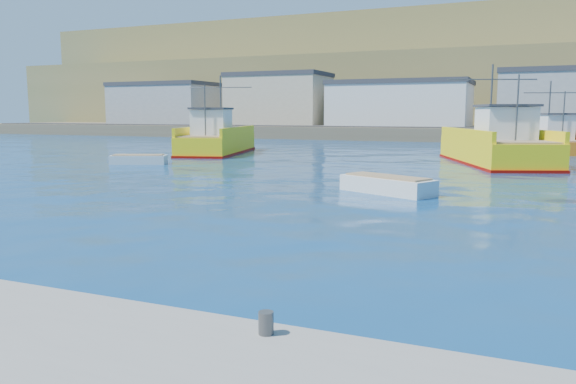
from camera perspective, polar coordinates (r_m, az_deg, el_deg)
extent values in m
plane|color=navy|center=(11.84, -8.44, -8.44)|extent=(260.00, 260.00, 0.00)
cylinder|color=#4C4C4C|center=(7.43, -2.25, -13.15)|extent=(0.20, 0.20, 0.30)
cube|color=brown|center=(81.92, 18.89, 5.80)|extent=(160.00, 30.00, 1.60)
cube|color=brown|center=(107.87, 20.05, 8.94)|extent=(180.00, 40.00, 14.00)
cube|color=brown|center=(128.04, 20.66, 10.93)|extent=(200.00, 40.00, 24.00)
cube|color=#2D2D2D|center=(70.94, 18.26, 6.24)|extent=(150.00, 5.00, 0.10)
cube|color=gray|center=(93.76, -12.30, 8.59)|extent=(16.00, 10.00, 6.00)
cube|color=#333338|center=(93.87, -12.36, 10.61)|extent=(16.32, 10.20, 0.60)
cube|color=tan|center=(83.87, -0.93, 9.21)|extent=(14.00, 9.00, 7.00)
cube|color=#333338|center=(84.04, -0.93, 11.80)|extent=(14.28, 9.18, 0.60)
cube|color=silver|center=(78.32, 11.34, 8.59)|extent=(18.00, 11.00, 5.50)
cube|color=#333338|center=(78.42, 11.40, 10.82)|extent=(18.36, 11.22, 0.60)
cube|color=gray|center=(76.79, 26.28, 8.32)|extent=(15.00, 10.00, 6.50)
cube|color=#333338|center=(76.94, 26.45, 10.96)|extent=(15.30, 10.20, 0.60)
cube|color=yellow|center=(47.83, -7.15, 4.85)|extent=(6.71, 12.26, 1.51)
cube|color=yellow|center=(47.33, -5.03, 6.19)|extent=(3.11, 11.11, 0.70)
cube|color=yellow|center=(48.31, -9.28, 6.16)|extent=(3.11, 11.11, 0.70)
cube|color=#8D0A02|center=(47.88, -7.14, 4.01)|extent=(6.84, 12.50, 0.25)
cube|color=#8C7251|center=(47.80, -7.17, 5.82)|extent=(6.29, 11.73, 0.10)
cube|color=white|center=(46.09, -7.78, 7.04)|extent=(3.37, 3.51, 2.00)
cube|color=#333338|center=(46.08, -7.80, 8.40)|extent=(3.64, 3.89, 0.15)
cylinder|color=#4C4C4C|center=(48.89, -6.85, 8.74)|extent=(0.15, 0.15, 5.00)
cylinder|color=#4C4C4C|center=(44.41, -8.43, 8.15)|extent=(0.12, 0.12, 4.00)
cylinder|color=#4C4C4C|center=(48.94, -6.88, 10.50)|extent=(5.28, 1.45, 0.08)
cube|color=yellow|center=(39.94, 20.24, 3.88)|extent=(8.37, 13.09, 1.61)
cube|color=yellow|center=(40.55, 23.03, 5.43)|extent=(4.52, 11.44, 0.70)
cube|color=yellow|center=(39.32, 17.52, 5.63)|extent=(4.52, 11.44, 0.70)
cube|color=#8D0A02|center=(40.00, 20.19, 2.80)|extent=(8.54, 13.35, 0.25)
cube|color=#8C7251|center=(39.90, 20.30, 5.10)|extent=(7.88, 12.50, 0.10)
cube|color=white|center=(38.11, 21.23, 6.52)|extent=(3.89, 3.95, 2.00)
cube|color=#333338|center=(38.11, 21.32, 8.18)|extent=(4.22, 4.37, 0.15)
cylinder|color=#4C4C4C|center=(41.05, 19.93, 8.61)|extent=(0.15, 0.15, 5.00)
cylinder|color=#4C4C4C|center=(36.35, 22.26, 7.85)|extent=(0.13, 0.13, 4.00)
cylinder|color=#4C4C4C|center=(41.11, 20.03, 10.70)|extent=(5.63, 2.19, 0.08)
cube|color=orange|center=(52.95, 25.09, 4.23)|extent=(5.41, 8.85, 1.08)
cube|color=orange|center=(53.41, 26.64, 5.11)|extent=(2.57, 7.83, 0.70)
cube|color=orange|center=(52.45, 23.64, 5.25)|extent=(2.57, 7.83, 0.70)
cube|color=#8C7251|center=(52.93, 25.13, 4.86)|extent=(5.08, 8.46, 0.10)
cube|color=white|center=(51.72, 25.65, 5.94)|extent=(2.69, 2.62, 2.00)
cube|color=#333338|center=(51.71, 25.73, 7.16)|extent=(2.91, 2.91, 0.15)
cylinder|color=#4C4C4C|center=(53.67, 25.00, 7.52)|extent=(0.15, 0.15, 5.00)
cylinder|color=#4C4C4C|center=(50.54, 26.19, 6.90)|extent=(0.12, 0.12, 4.00)
cylinder|color=#4C4C4C|center=(53.69, 25.09, 9.12)|extent=(4.19, 1.36, 0.08)
cube|color=silver|center=(38.42, -14.92, 3.09)|extent=(3.80, 2.57, 0.72)
cube|color=#8C7251|center=(38.39, -14.94, 3.67)|extent=(3.36, 2.18, 0.07)
cube|color=silver|center=(23.94, 10.03, 0.50)|extent=(4.34, 3.13, 0.83)
cube|color=#8C7251|center=(23.88, 10.05, 1.55)|extent=(3.83, 2.67, 0.08)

